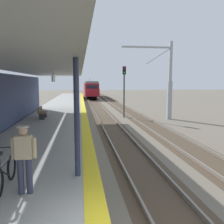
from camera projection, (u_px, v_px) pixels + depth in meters
The scene contains 10 objects.
station_platform at pixel (57, 121), 19.39m from camera, with size 5.00×80.00×0.91m.
station_building_with_canopy at pixel (10, 100), 12.56m from camera, with size 4.85×24.00×4.43m.
track_pair_nearest_platform at pixel (105, 117), 23.97m from camera, with size 2.34×120.00×0.16m.
track_pair_middle at pixel (137, 117), 24.42m from camera, with size 2.34×120.00×0.16m.
approaching_train at pixel (90, 88), 56.05m from camera, with size 2.93×19.60×4.76m.
commuter_person at pixel (24, 156), 5.58m from camera, with size 0.59×0.30×1.67m.
bicycle_beside_commuter at pixel (5, 173), 5.92m from camera, with size 0.48×1.82×1.04m.
rail_signal_post at pixel (124, 86), 23.69m from camera, with size 0.32×0.34×5.20m.
catenary_pylon_far_side at pixel (167, 82), 22.66m from camera, with size 5.00×0.40×7.50m.
platform_bench at pixel (42, 112), 17.48m from camera, with size 0.45×1.60×0.88m.
Camera 1 is at (-0.55, -3.60, 3.58)m, focal length 37.44 mm.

